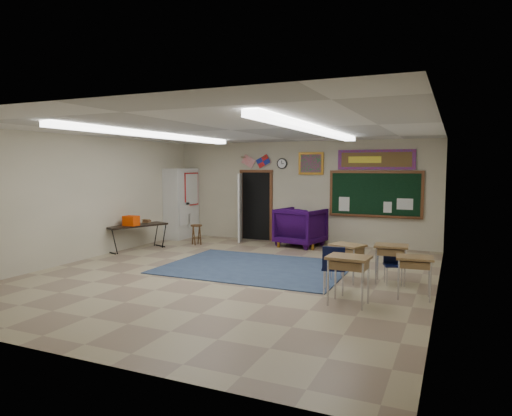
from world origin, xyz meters
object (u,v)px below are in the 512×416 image
at_px(student_desk_front_left, 347,261).
at_px(folding_table, 136,236).
at_px(wingback_armchair, 301,227).
at_px(student_desk_front_right, 391,262).
at_px(wooden_stool, 196,234).

xyz_separation_m(student_desk_front_left, folding_table, (-6.00, 1.09, -0.03)).
bearing_deg(wingback_armchair, student_desk_front_left, 133.37).
relative_size(wingback_armchair, student_desk_front_right, 1.60).
relative_size(wingback_armchair, folding_table, 0.68).
distance_m(wingback_armchair, student_desk_front_right, 4.42).
xyz_separation_m(wingback_armchair, wooden_stool, (-2.83, -1.03, -0.25)).
xyz_separation_m(student_desk_front_right, folding_table, (-6.80, 0.89, -0.04)).
height_order(student_desk_front_left, student_desk_front_right, student_desk_front_right).
relative_size(wingback_armchair, student_desk_front_left, 1.63).
distance_m(student_desk_front_left, wooden_stool, 5.53).
bearing_deg(folding_table, student_desk_front_left, 11.35).
bearing_deg(student_desk_front_left, wingback_armchair, 141.60).
relative_size(student_desk_front_right, folding_table, 0.43).
height_order(student_desk_front_left, wooden_stool, student_desk_front_left).
distance_m(wingback_armchair, student_desk_front_left, 4.10).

